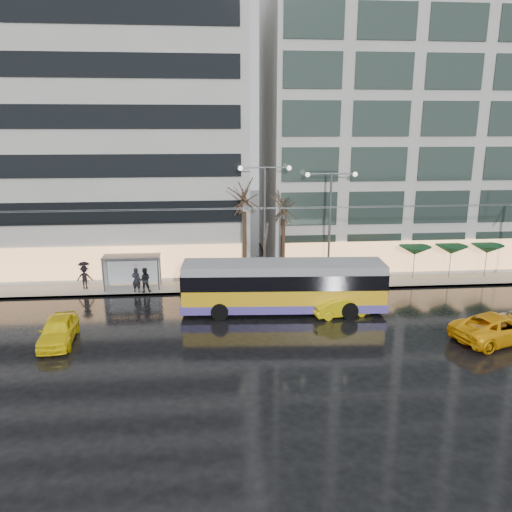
{
  "coord_description": "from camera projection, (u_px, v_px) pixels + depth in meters",
  "views": [
    {
      "loc": [
        -1.92,
        -26.04,
        11.97
      ],
      "look_at": [
        0.83,
        5.0,
        3.86
      ],
      "focal_mm": 35.0,
      "sensor_mm": 36.0,
      "label": 1
    }
  ],
  "objects": [
    {
      "name": "tree_a",
      "position": [
        245.0,
        194.0,
        37.14
      ],
      "size": [
        3.2,
        3.2,
        8.4
      ],
      "color": "black",
      "rests_on": "sidewalk"
    },
    {
      "name": "building_right",
      "position": [
        442.0,
        119.0,
        45.03
      ],
      "size": [
        32.0,
        14.0,
        25.0
      ],
      "primitive_type": "cube",
      "color": "#9D9C96",
      "rests_on": "sidewalk"
    },
    {
      "name": "street_lamp_far",
      "position": [
        330.0,
        211.0,
        37.85
      ],
      "size": [
        3.96,
        0.36,
        8.53
      ],
      "color": "#595B60",
      "rests_on": "sidewalk"
    },
    {
      "name": "trolleybus",
      "position": [
        283.0,
        288.0,
        32.83
      ],
      "size": [
        13.38,
        5.52,
        6.14
      ],
      "color": "gold",
      "rests_on": "ground"
    },
    {
      "name": "street_lamp_near",
      "position": [
        265.0,
        209.0,
        37.35
      ],
      "size": [
        3.96,
        0.36,
        9.03
      ],
      "color": "#595B60",
      "rests_on": "sidewalk"
    },
    {
      "name": "parasol_b",
      "position": [
        451.0,
        250.0,
        39.72
      ],
      "size": [
        2.5,
        2.5,
        2.65
      ],
      "color": "#595B60",
      "rests_on": "sidewalk"
    },
    {
      "name": "pedestrian_a",
      "position": [
        136.0,
        274.0,
        36.34
      ],
      "size": [
        1.16,
        1.17,
        2.19
      ],
      "color": "black",
      "rests_on": "sidewalk"
    },
    {
      "name": "bus_shelter",
      "position": [
        127.0,
        264.0,
        37.37
      ],
      "size": [
        4.2,
        1.6,
        2.51
      ],
      "color": "#595B60",
      "rests_on": "sidewalk"
    },
    {
      "name": "taxi_b",
      "position": [
        342.0,
        306.0,
        32.41
      ],
      "size": [
        4.22,
        2.2,
        1.32
      ],
      "primitive_type": "imported",
      "rotation": [
        0.0,
        0.0,
        1.78
      ],
      "color": "yellow",
      "rests_on": "ground"
    },
    {
      "name": "parasol_a",
      "position": [
        415.0,
        251.0,
        39.46
      ],
      "size": [
        2.5,
        2.5,
        2.65
      ],
      "color": "#595B60",
      "rests_on": "sidewalk"
    },
    {
      "name": "building_left",
      "position": [
        45.0,
        136.0,
        42.42
      ],
      "size": [
        34.0,
        14.0,
        22.0
      ],
      "primitive_type": "cube",
      "color": "#9D9C96",
      "rests_on": "sidewalk"
    },
    {
      "name": "catenary",
      "position": [
        255.0,
        240.0,
        34.94
      ],
      "size": [
        42.24,
        5.12,
        7.0
      ],
      "color": "#595B60",
      "rests_on": "ground"
    },
    {
      "name": "taxi_c",
      "position": [
        498.0,
        327.0,
        28.61
      ],
      "size": [
        6.24,
        4.25,
        1.59
      ],
      "primitive_type": "imported",
      "rotation": [
        0.0,
        0.0,
        1.88
      ],
      "color": "#FFB10D",
      "rests_on": "ground"
    },
    {
      "name": "ground",
      "position": [
        249.0,
        344.0,
        28.28
      ],
      "size": [
        140.0,
        140.0,
        0.0
      ],
      "primitive_type": "plane",
      "color": "black",
      "rests_on": "ground"
    },
    {
      "name": "parasol_c",
      "position": [
        487.0,
        249.0,
        39.97
      ],
      "size": [
        2.5,
        2.5,
        2.65
      ],
      "color": "#595B60",
      "rests_on": "sidewalk"
    },
    {
      "name": "kerb",
      "position": [
        267.0,
        291.0,
        37.16
      ],
      "size": [
        80.0,
        0.1,
        0.15
      ],
      "primitive_type": "cube",
      "color": "slate",
      "rests_on": "ground"
    },
    {
      "name": "pedestrian_b",
      "position": [
        145.0,
        280.0,
        36.5
      ],
      "size": [
        0.97,
        0.79,
        1.85
      ],
      "color": "black",
      "rests_on": "sidewalk"
    },
    {
      "name": "tree_b",
      "position": [
        284.0,
        202.0,
        37.76
      ],
      "size": [
        3.2,
        3.2,
        7.7
      ],
      "color": "black",
      "rests_on": "sidewalk"
    },
    {
      "name": "taxi_a",
      "position": [
        58.0,
        330.0,
        28.32
      ],
      "size": [
        2.16,
        4.58,
        1.52
      ],
      "primitive_type": "imported",
      "rotation": [
        0.0,
        0.0,
        0.09
      ],
      "color": "yellow",
      "rests_on": "ground"
    },
    {
      "name": "sidewalk",
      "position": [
        260.0,
        272.0,
        41.93
      ],
      "size": [
        80.0,
        10.0,
        0.15
      ],
      "primitive_type": "cube",
      "color": "gray",
      "rests_on": "ground"
    },
    {
      "name": "pedestrian_c",
      "position": [
        84.0,
        274.0,
        37.24
      ],
      "size": [
        1.16,
        0.85,
        2.11
      ],
      "color": "black",
      "rests_on": "sidewalk"
    }
  ]
}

